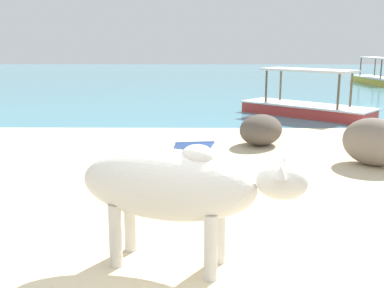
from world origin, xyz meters
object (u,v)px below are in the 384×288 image
(boat_red, at_px, (306,106))
(deck_chair_near, at_px, (194,162))
(cow, at_px, (173,186))
(boat_yellow, at_px, (377,78))

(boat_red, bearing_deg, deck_chair_near, -73.34)
(cow, relative_size, boat_red, 0.58)
(cow, xyz_separation_m, boat_yellow, (9.16, 18.95, -0.49))
(deck_chair_near, height_order, boat_red, boat_red)
(cow, relative_size, deck_chair_near, 2.43)
(boat_red, height_order, boat_yellow, same)
(deck_chair_near, xyz_separation_m, boat_yellow, (8.99, 16.80, -0.13))
(boat_yellow, bearing_deg, boat_red, 144.47)
(deck_chair_near, xyz_separation_m, boat_red, (3.07, 6.58, -0.13))
(deck_chair_near, relative_size, boat_yellow, 0.22)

